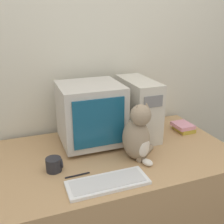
{
  "coord_description": "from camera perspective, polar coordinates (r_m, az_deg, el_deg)",
  "views": [
    {
      "loc": [
        -0.56,
        -0.98,
        1.55
      ],
      "look_at": [
        -0.02,
        0.49,
        0.97
      ],
      "focal_mm": 42.0,
      "sensor_mm": 36.0,
      "label": 1
    }
  ],
  "objects": [
    {
      "name": "cat",
      "position": [
        1.61,
        5.6,
        -5.08
      ],
      "size": [
        0.26,
        0.26,
        0.37
      ],
      "rotation": [
        0.0,
        0.0,
        0.29
      ],
      "color": "gray",
      "rests_on": "desk"
    },
    {
      "name": "wall_back",
      "position": [
        2.04,
        -4.26,
        11.74
      ],
      "size": [
        7.0,
        0.05,
        2.5
      ],
      "color": "beige",
      "rests_on": "ground_plane"
    },
    {
      "name": "desk",
      "position": [
        1.95,
        0.93,
        -17.75
      ],
      "size": [
        1.53,
        0.89,
        0.7
      ],
      "color": "tan",
      "rests_on": "ground_plane"
    },
    {
      "name": "pen",
      "position": [
        1.53,
        -7.53,
        -13.48
      ],
      "size": [
        0.14,
        0.01,
        0.01
      ],
      "color": "black",
      "rests_on": "desk"
    },
    {
      "name": "mug",
      "position": [
        1.57,
        -12.49,
        -11.1
      ],
      "size": [
        0.1,
        0.09,
        0.08
      ],
      "color": "#232328",
      "rests_on": "desk"
    },
    {
      "name": "book_stack",
      "position": [
        2.12,
        15.25,
        -3.18
      ],
      "size": [
        0.14,
        0.16,
        0.06
      ],
      "color": "gold",
      "rests_on": "desk"
    },
    {
      "name": "crt_monitor",
      "position": [
        1.79,
        -4.69,
        -0.35
      ],
      "size": [
        0.41,
        0.4,
        0.42
      ],
      "color": "#BCB7AD",
      "rests_on": "desk"
    },
    {
      "name": "keyboard",
      "position": [
        1.45,
        -0.92,
        -15.12
      ],
      "size": [
        0.44,
        0.17,
        0.02
      ],
      "color": "silver",
      "rests_on": "desk"
    },
    {
      "name": "computer_tower",
      "position": [
        1.93,
        5.66,
        0.89
      ],
      "size": [
        0.19,
        0.44,
        0.42
      ],
      "color": "beige",
      "rests_on": "desk"
    }
  ]
}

